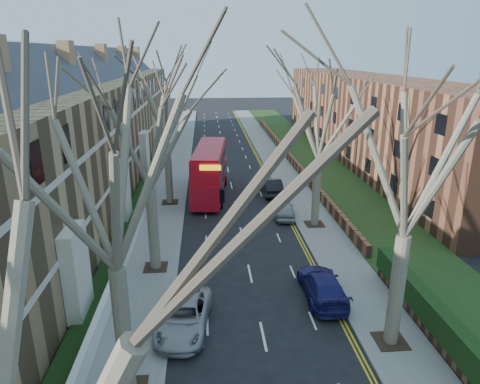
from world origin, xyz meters
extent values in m
cube|color=slate|center=(-6.00, 39.00, 0.06)|extent=(3.00, 102.00, 0.12)
cube|color=slate|center=(6.00, 39.00, 0.06)|extent=(3.00, 102.00, 0.12)
cube|color=olive|center=(-13.80, 31.00, 5.00)|extent=(9.00, 78.00, 10.00)
cube|color=#31353C|center=(-13.80, 31.00, 11.00)|extent=(4.67, 78.00, 4.67)
cube|color=silver|center=(-9.35, 31.00, 3.50)|extent=(0.12, 78.00, 0.35)
cube|color=silver|center=(-9.35, 31.00, 7.00)|extent=(0.12, 78.00, 0.35)
cube|color=brown|center=(17.50, 43.00, 5.00)|extent=(8.00, 54.00, 10.00)
cube|color=brown|center=(7.70, 43.00, 0.57)|extent=(0.35, 54.00, 0.90)
cube|color=white|center=(-7.65, 31.00, 0.62)|extent=(0.30, 78.00, 1.00)
cube|color=#1E3312|center=(10.50, 39.00, 0.15)|extent=(6.00, 102.00, 0.06)
cylinder|color=#665E48|center=(-5.70, 6.00, 2.75)|extent=(0.64, 0.64, 5.25)
cylinder|color=#665E48|center=(-5.70, 16.00, 2.66)|extent=(0.64, 0.64, 5.07)
cube|color=#2D2116|center=(-5.70, 16.00, 0.14)|extent=(1.40, 1.40, 0.05)
cylinder|color=#665E48|center=(-5.70, 28.00, 2.75)|extent=(0.60, 0.60, 5.25)
cube|color=#2D2116|center=(-5.70, 28.00, 0.14)|extent=(1.40, 1.40, 0.05)
cylinder|color=#665E48|center=(5.70, 8.00, 2.75)|extent=(0.64, 0.64, 5.25)
cube|color=#2D2116|center=(5.70, 8.00, 0.14)|extent=(1.40, 1.40, 0.05)
cylinder|color=#665E48|center=(5.70, 22.00, 2.66)|extent=(0.60, 0.60, 5.07)
cube|color=#2D2116|center=(5.70, 22.00, 0.14)|extent=(1.40, 1.40, 0.05)
cube|color=#AF0C1A|center=(-2.14, 29.97, 1.41)|extent=(3.43, 10.79, 2.12)
cube|color=#AF0C1A|center=(-2.14, 29.97, 3.44)|extent=(3.38, 10.27, 1.93)
cube|color=black|center=(-2.14, 29.97, 1.85)|extent=(3.37, 9.95, 0.87)
cube|color=black|center=(-2.14, 29.97, 3.53)|extent=(3.35, 9.74, 0.87)
imported|color=#9A999E|center=(-3.69, 9.91, 0.69)|extent=(2.91, 5.20, 1.37)
imported|color=navy|center=(3.61, 12.06, 0.72)|extent=(2.08, 4.97, 1.43)
imported|color=#95969D|center=(3.70, 23.99, 0.66)|extent=(1.93, 4.02, 1.33)
imported|color=black|center=(3.59, 29.92, 0.76)|extent=(1.65, 4.63, 1.52)
camera|label=1|loc=(-2.47, -7.78, 12.64)|focal=32.00mm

